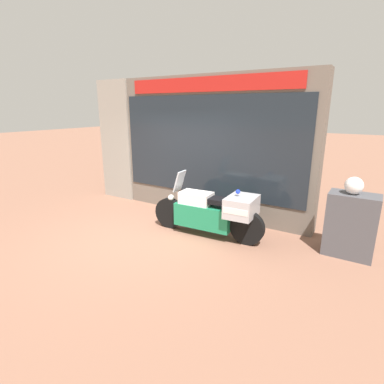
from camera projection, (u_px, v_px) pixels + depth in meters
The scene contains 6 objects.
ground_plane at pixel (141, 236), 6.19m from camera, with size 60.00×60.00×0.00m, color #8E604C.
shop_building at pixel (177, 145), 7.60m from camera, with size 5.99×0.55×3.29m.
window_display at pixel (209, 195), 7.47m from camera, with size 4.46×0.30×1.92m.
paramedic_motorcycle at pixel (213, 211), 6.02m from camera, with size 2.44×0.73×1.30m.
utility_cabinet at pixel (351, 225), 5.26m from camera, with size 0.81×0.50×1.14m, color #4C4C51.
white_helmet at pixel (354, 186), 5.06m from camera, with size 0.30×0.30×0.30m, color white.
Camera 1 is at (3.94, -4.26, 2.56)m, focal length 28.00 mm.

